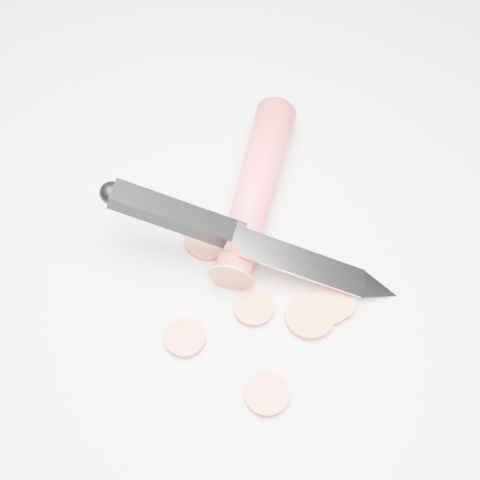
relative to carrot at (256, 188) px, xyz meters
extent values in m
plane|color=beige|center=(0.02, -0.05, -0.02)|extent=(2.40, 2.40, 0.00)
cylinder|color=#DF373F|center=(0.00, 0.00, 0.00)|extent=(0.09, 0.18, 0.03)
cylinder|color=#D15E3D|center=(-0.07, -0.12, -0.02)|extent=(0.03, 0.03, 0.01)
cylinder|color=#D15E3D|center=(0.05, -0.11, -0.02)|extent=(0.03, 0.03, 0.01)
cylinder|color=#D15E3D|center=(-0.02, -0.11, -0.02)|extent=(0.03, 0.03, 0.01)
cylinder|color=#D15E3D|center=(0.04, -0.11, -0.02)|extent=(0.03, 0.03, 0.01)
cylinder|color=#D15E3D|center=(0.03, -0.12, -0.02)|extent=(0.04, 0.04, 0.01)
cylinder|color=#D15E3D|center=(-0.05, -0.04, -0.02)|extent=(0.04, 0.04, 0.01)
cylinder|color=#D15E3D|center=(-0.02, -0.18, -0.02)|extent=(0.03, 0.03, 0.01)
camera|label=1|loc=(-0.06, -0.33, 0.47)|focal=50.00mm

